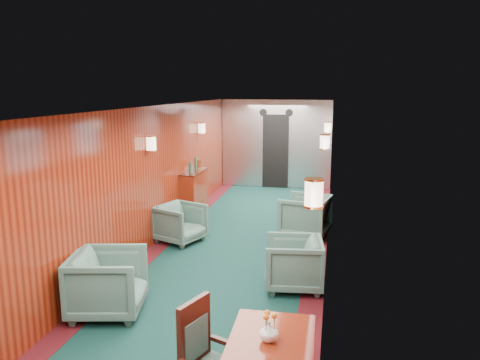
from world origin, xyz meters
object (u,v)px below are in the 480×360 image
(side_chair, at_px, (206,356))
(armchair_left_far, at_px, (180,223))
(dining_table, at_px, (271,353))
(armchair_left_near, at_px, (108,283))
(credenza, at_px, (194,193))
(armchair_right_far, at_px, (305,216))
(armchair_right_near, at_px, (293,263))

(side_chair, height_order, armchair_left_far, side_chair)
(dining_table, relative_size, armchair_left_near, 1.15)
(credenza, height_order, armchair_right_far, credenza)
(dining_table, relative_size, armchair_right_far, 1.16)
(dining_table, distance_m, armchair_right_far, 5.02)
(side_chair, height_order, credenza, credenza)
(dining_table, distance_m, armchair_right_near, 2.67)
(armchair_right_near, bearing_deg, armchair_left_near, -67.46)
(side_chair, bearing_deg, armchair_right_far, 105.67)
(armchair_left_near, distance_m, armchair_right_near, 2.44)
(credenza, relative_size, armchair_right_far, 1.49)
(armchair_left_far, bearing_deg, armchair_right_near, -104.56)
(armchair_left_near, bearing_deg, armchair_right_far, -43.20)
(credenza, height_order, armchair_left_near, credenza)
(side_chair, xyz_separation_m, armchair_left_far, (-1.66, 4.26, -0.20))
(armchair_right_near, xyz_separation_m, armchair_right_far, (0.01, 2.35, 0.03))
(side_chair, distance_m, armchair_right_far, 5.08)
(credenza, xyz_separation_m, armchair_left_far, (0.27, -1.74, -0.16))
(armchair_right_near, bearing_deg, credenza, -150.25)
(armchair_right_far, bearing_deg, side_chair, 6.54)
(side_chair, relative_size, armchair_right_far, 1.19)
(armchair_left_far, relative_size, armchair_right_near, 0.96)
(credenza, distance_m, armchair_left_near, 4.50)
(armchair_left_near, height_order, armchair_right_far, armchair_left_near)
(dining_table, bearing_deg, armchair_right_near, 89.83)
(side_chair, xyz_separation_m, armchair_right_near, (0.48, 2.70, -0.19))
(dining_table, xyz_separation_m, armchair_right_near, (-0.05, 2.66, -0.26))
(dining_table, relative_size, side_chair, 0.98)
(dining_table, height_order, side_chair, side_chair)
(side_chair, bearing_deg, armchair_left_near, 158.57)
(armchair_left_far, bearing_deg, dining_table, -130.98)
(credenza, bearing_deg, side_chair, -72.15)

